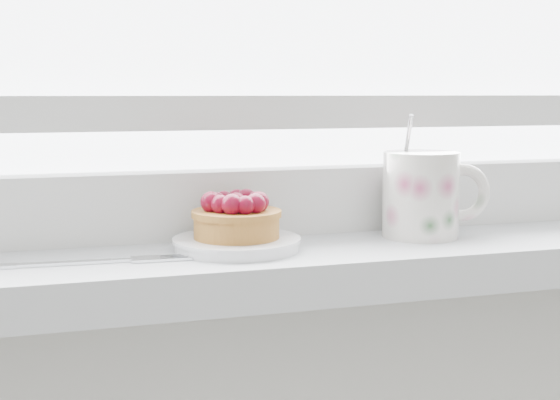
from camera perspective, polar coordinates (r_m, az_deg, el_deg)
name	(u,v)px	position (r m, az deg, el deg)	size (l,w,h in m)	color
saucer	(237,244)	(0.75, -3.18, -3.22)	(0.12, 0.12, 0.01)	white
raspberry_tart	(237,217)	(0.75, -3.19, -1.22)	(0.09, 0.09, 0.05)	brown
floral_mug	(424,193)	(0.83, 10.46, 0.52)	(0.12, 0.10, 0.13)	silver
fork	(95,262)	(0.71, -13.39, -4.41)	(0.17, 0.03, 0.00)	silver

